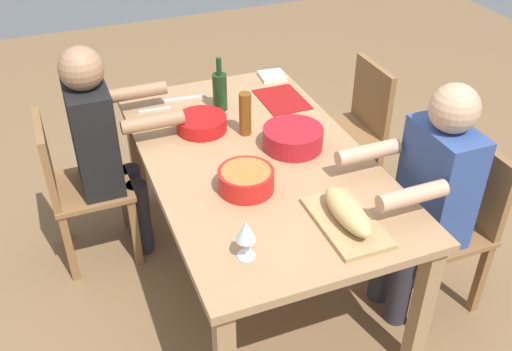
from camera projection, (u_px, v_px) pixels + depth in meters
name	position (u px, v px, depth m)	size (l,w,h in m)	color
ground_plane	(256.00, 271.00, 3.14)	(8.00, 8.00, 0.00)	brown
dining_table	(256.00, 170.00, 2.76)	(1.72, 1.00, 0.74)	#A87F56
chair_near_left	(73.00, 183.00, 2.98)	(0.40, 0.40, 0.85)	olive
diner_near_left	(103.00, 141.00, 2.91)	(0.41, 0.53, 1.20)	#2D2D38
chair_far_right	(454.00, 218.00, 2.75)	(0.40, 0.40, 0.85)	olive
diner_far_right	(429.00, 190.00, 2.57)	(0.41, 0.53, 1.20)	#2D2D38
chair_far_left	(355.00, 125.00, 3.47)	(0.40, 0.40, 0.85)	olive
serving_bowl_salad	(201.00, 122.00, 2.89)	(0.25, 0.25, 0.07)	red
serving_bowl_greens	(293.00, 137.00, 2.75)	(0.29, 0.29, 0.10)	#B21923
serving_bowl_fruit	(246.00, 179.00, 2.47)	(0.24, 0.24, 0.10)	red
cutting_board	(346.00, 222.00, 2.30)	(0.40, 0.22, 0.02)	tan
bread_loaf	(347.00, 211.00, 2.27)	(0.32, 0.11, 0.09)	tan
wine_bottle	(220.00, 91.00, 3.03)	(0.08, 0.08, 0.29)	#193819
beer_bottle	(245.00, 114.00, 2.82)	(0.06, 0.06, 0.22)	brown
wine_glass	(246.00, 232.00, 2.09)	(0.08, 0.08, 0.17)	silver
fork_near_left	(154.00, 110.00, 3.08)	(0.02, 0.17, 0.01)	silver
placemat_far_left	(282.00, 99.00, 3.18)	(0.32, 0.23, 0.01)	maroon
carving_knife	(185.00, 98.00, 3.18)	(0.23, 0.02, 0.01)	silver
napkin_stack	(272.00, 76.00, 3.40)	(0.14, 0.14, 0.02)	white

